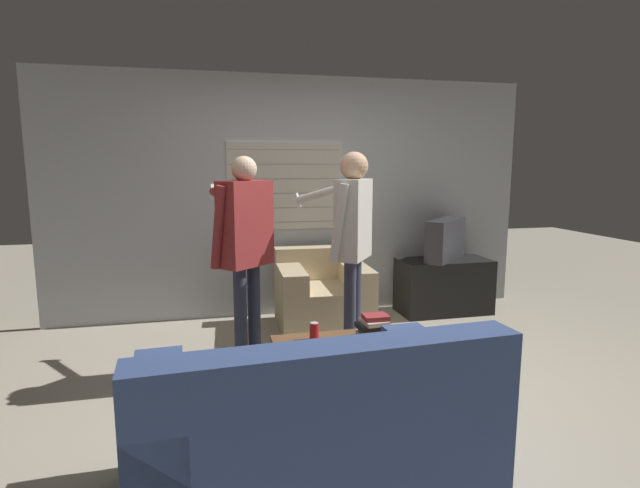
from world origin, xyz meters
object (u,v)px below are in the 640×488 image
at_px(coffee_table, 357,347).
at_px(soda_can, 314,331).
at_px(tv, 445,239).
at_px(couch_blue, 312,437).
at_px(person_right_standing, 352,229).
at_px(armchair_beige, 322,295).
at_px(spare_remote, 379,331).
at_px(person_left_standing, 244,238).
at_px(book_stack, 374,327).

height_order(coffee_table, soda_can, soda_can).
height_order(tv, soda_can, tv).
height_order(couch_blue, person_right_standing, person_right_standing).
height_order(armchair_beige, person_right_standing, person_right_standing).
bearing_deg(coffee_table, spare_remote, 35.73).
height_order(tv, person_left_standing, person_left_standing).
distance_m(couch_blue, person_left_standing, 1.78).
distance_m(person_right_standing, book_stack, 0.87).
distance_m(couch_blue, spare_remote, 1.42).
xyz_separation_m(armchair_beige, coffee_table, (-0.12, -1.55, 0.04)).
bearing_deg(person_right_standing, person_left_standing, 129.25).
bearing_deg(person_right_standing, book_stack, -147.41).
xyz_separation_m(tv, spare_remote, (-1.32, -1.57, -0.42)).
bearing_deg(person_left_standing, book_stack, -71.96).
relative_size(couch_blue, book_stack, 6.62).
bearing_deg(person_left_standing, spare_remote, -65.15).
bearing_deg(spare_remote, book_stack, -105.46).
relative_size(armchair_beige, soda_can, 7.36).
relative_size(armchair_beige, person_left_standing, 0.55).
bearing_deg(person_left_standing, couch_blue, -124.83).
relative_size(person_left_standing, person_right_standing, 0.98).
relative_size(coffee_table, person_right_standing, 0.67).
xyz_separation_m(person_left_standing, book_stack, (0.86, -0.52, -0.60)).
height_order(tv, book_stack, tv).
xyz_separation_m(person_right_standing, spare_remote, (0.06, -0.51, -0.70)).
relative_size(armchair_beige, person_right_standing, 0.54).
bearing_deg(person_left_standing, armchair_beige, 8.24).
distance_m(couch_blue, armchair_beige, 2.67).
bearing_deg(tv, person_left_standing, -17.81).
distance_m(coffee_table, book_stack, 0.19).
bearing_deg(person_right_standing, coffee_table, -159.28).
bearing_deg(spare_remote, person_right_standing, 119.86).
relative_size(couch_blue, soda_can, 13.41).
bearing_deg(couch_blue, tv, 49.41).
bearing_deg(person_left_standing, coffee_table, -79.69).
relative_size(armchair_beige, book_stack, 3.63).
xyz_separation_m(couch_blue, book_stack, (0.69, 1.09, 0.14)).
bearing_deg(coffee_table, soda_can, 157.45).
xyz_separation_m(person_left_standing, soda_can, (0.44, -0.46, -0.62)).
height_order(coffee_table, book_stack, book_stack).
height_order(armchair_beige, coffee_table, armchair_beige).
xyz_separation_m(armchair_beige, book_stack, (0.02, -1.49, 0.15)).
height_order(person_right_standing, spare_remote, person_right_standing).
relative_size(armchair_beige, tv, 1.36).
bearing_deg(couch_blue, soda_can, 73.51).
xyz_separation_m(person_right_standing, book_stack, (-0.01, -0.60, -0.63)).
height_order(coffee_table, person_left_standing, person_left_standing).
bearing_deg(armchair_beige, person_right_standing, 94.85).
relative_size(couch_blue, coffee_table, 1.46).
height_order(person_left_standing, book_stack, person_left_standing).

